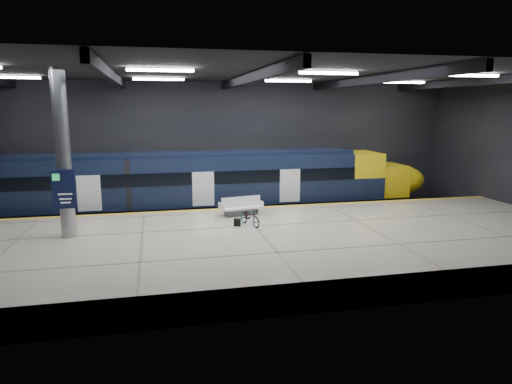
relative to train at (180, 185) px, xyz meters
name	(u,v)px	position (x,y,z in m)	size (l,w,h in m)	color
ground	(250,243)	(3.01, -5.50, -2.06)	(30.00, 30.00, 0.00)	black
room_shell	(250,123)	(3.01, -5.49, 3.66)	(30.10, 16.10, 8.05)	black
platform	(262,247)	(3.01, -8.00, -1.51)	(30.00, 11.00, 1.10)	beige
safety_strip	(240,208)	(3.01, -2.75, -0.95)	(30.00, 0.40, 0.01)	gold
rails	(232,215)	(3.01, 0.00, -1.98)	(30.00, 1.52, 0.16)	gray
train	(180,185)	(0.00, 0.00, 0.00)	(29.40, 2.84, 3.79)	black
bench	(241,209)	(2.79, -4.26, -0.63)	(2.26, 1.28, 0.94)	#595B60
bicycle	(250,217)	(2.82, -6.38, -0.56)	(0.53, 1.53, 0.81)	#99999E
pannier_bag	(237,222)	(2.22, -6.38, -0.78)	(0.30, 0.18, 0.35)	black
info_column	(63,157)	(-4.99, -6.52, 2.40)	(0.90, 0.78, 6.90)	#9EA0A5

